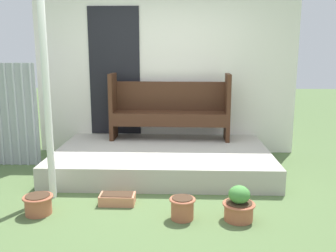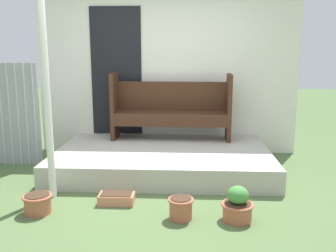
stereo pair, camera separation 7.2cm
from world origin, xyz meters
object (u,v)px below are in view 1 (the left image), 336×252
Objects in this scene: support_post at (47,97)px; flower_pot_middle at (182,207)px; flower_pot_right at (239,205)px; flower_pot_left at (38,204)px; planter_box_rect at (117,199)px; bench at (170,106)px.

support_post is 1.86m from flower_pot_middle.
flower_pot_right is at bearing -14.04° from support_post.
flower_pot_left is (0.00, -0.44, -1.04)m from support_post.
flower_pot_left reaches higher than planter_box_rect.
flower_pot_middle is at bearing -83.80° from bench.
support_post is at bearing 90.13° from flower_pot_left.
bench is 4.73× the size of planter_box_rect.
flower_pot_middle is (1.47, -0.50, -1.03)m from support_post.
planter_box_rect is at bearing -104.35° from bench.
bench reaches higher than flower_pot_left.
bench is at bearing 52.81° from support_post.
support_post reaches higher than flower_pot_left.
flower_pot_right is at bearing -70.01° from bench.
bench is (1.28, 1.68, -0.35)m from support_post.
flower_pot_middle is at bearing -25.42° from planter_box_rect.
support_post is 1.27× the size of bench.
bench reaches higher than flower_pot_right.
bench is at bearing 95.08° from flower_pot_middle.
flower_pot_left is 0.87× the size of flower_pot_right.
support_post is 8.77× the size of flower_pot_middle.
bench is 2.57m from flower_pot_left.
flower_pot_middle reaches higher than flower_pot_left.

